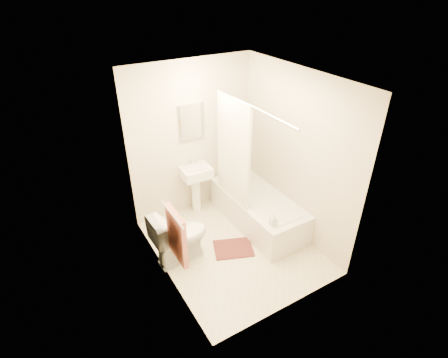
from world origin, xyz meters
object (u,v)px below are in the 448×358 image
toilet (180,237)px  soap_bottle (273,220)px  bath_mat (233,248)px  sink (196,187)px  bathtub (258,209)px

toilet → soap_bottle: toilet is taller
soap_bottle → bath_mat: bearing=142.7°
sink → toilet: bearing=-126.3°
bath_mat → soap_bottle: 0.76m
sink → bathtub: (0.67, -0.76, -0.20)m
soap_bottle → bathtub: bearing=70.5°
bathtub → soap_bottle: (-0.23, -0.66, 0.33)m
bathtub → soap_bottle: size_ratio=9.24×
toilet → bath_mat: size_ratio=1.41×
bathtub → toilet: bearing=-174.6°
toilet → bathtub: (1.36, 0.13, -0.14)m
sink → soap_bottle: 1.49m
sink → bathtub: bearing=-46.9°
toilet → soap_bottle: size_ratio=4.20×
bath_mat → toilet: bearing=163.3°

